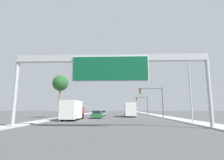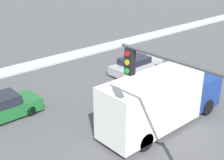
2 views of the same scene
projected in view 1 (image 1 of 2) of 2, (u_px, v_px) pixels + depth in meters
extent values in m
cube|color=#B5B5B5|center=(150.00, 114.00, 58.30)|extent=(3.00, 120.00, 0.15)
cube|color=#B5B5B5|center=(84.00, 114.00, 59.11)|extent=(2.00, 120.00, 0.15)
cylinder|color=#B2B2B7|center=(15.00, 91.00, 18.25)|extent=(0.38, 0.38, 7.54)
cylinder|color=#B2B2B7|center=(209.00, 90.00, 17.52)|extent=(0.38, 0.38, 7.54)
cube|color=#B2B2B7|center=(110.00, 58.00, 18.44)|extent=(19.90, 0.60, 0.70)
cube|color=white|center=(110.00, 69.00, 17.95)|extent=(7.88, 0.08, 2.67)
cube|color=#0C5133|center=(110.00, 68.00, 17.90)|extent=(7.68, 0.16, 2.47)
cube|color=#1E662D|center=(97.00, 115.00, 35.43)|extent=(1.90, 4.55, 0.77)
cube|color=#1E232D|center=(97.00, 112.00, 35.32)|extent=(1.67, 2.37, 0.58)
cylinder|color=black|center=(94.00, 116.00, 36.82)|extent=(0.22, 0.64, 0.64)
cylinder|color=black|center=(102.00, 116.00, 36.76)|extent=(0.22, 0.64, 0.64)
cylinder|color=black|center=(92.00, 117.00, 34.03)|extent=(0.22, 0.64, 0.64)
cylinder|color=black|center=(101.00, 117.00, 33.97)|extent=(0.22, 0.64, 0.64)
cube|color=#A5A8AD|center=(102.00, 114.00, 46.92)|extent=(1.86, 4.73, 0.68)
cube|color=#1E232D|center=(102.00, 112.00, 46.79)|extent=(1.64, 2.46, 0.52)
cylinder|color=black|center=(100.00, 114.00, 48.37)|extent=(0.22, 0.64, 0.64)
cylinder|color=black|center=(106.00, 114.00, 48.31)|extent=(0.22, 0.64, 0.64)
cylinder|color=black|center=(99.00, 115.00, 45.48)|extent=(0.22, 0.64, 0.64)
cylinder|color=black|center=(105.00, 115.00, 45.42)|extent=(0.22, 0.64, 0.64)
cube|color=navy|center=(129.00, 111.00, 45.03)|extent=(2.20, 2.41, 1.91)
cube|color=silver|center=(130.00, 109.00, 40.88)|extent=(2.39, 6.19, 2.96)
cylinder|color=black|center=(125.00, 114.00, 44.83)|extent=(0.28, 1.00, 1.00)
cylinder|color=black|center=(133.00, 114.00, 44.75)|extent=(0.28, 1.00, 1.00)
cylinder|color=black|center=(126.00, 115.00, 39.19)|extent=(0.28, 1.00, 1.00)
cylinder|color=black|center=(135.00, 115.00, 39.11)|extent=(0.28, 1.00, 1.00)
cube|color=red|center=(77.00, 112.00, 33.12)|extent=(2.17, 2.33, 1.90)
cube|color=silver|center=(72.00, 110.00, 29.11)|extent=(2.36, 5.99, 2.94)
cylinder|color=black|center=(72.00, 116.00, 32.93)|extent=(0.28, 1.00, 1.00)
cylinder|color=black|center=(83.00, 116.00, 32.85)|extent=(0.28, 1.00, 1.00)
cylinder|color=black|center=(62.00, 118.00, 27.46)|extent=(0.28, 1.00, 1.00)
cylinder|color=black|center=(75.00, 118.00, 27.39)|extent=(0.28, 1.00, 1.00)
cylinder|color=#4C4C4F|center=(163.00, 102.00, 37.15)|extent=(0.20, 0.20, 6.50)
cylinder|color=#4C4C4F|center=(150.00, 89.00, 37.72)|extent=(5.12, 0.14, 0.14)
cube|color=black|center=(140.00, 91.00, 37.71)|extent=(0.35, 0.28, 1.05)
cylinder|color=red|center=(140.00, 90.00, 37.61)|extent=(0.22, 0.04, 0.22)
cylinder|color=yellow|center=(140.00, 91.00, 37.55)|extent=(0.22, 0.04, 0.22)
cylinder|color=green|center=(140.00, 93.00, 37.49)|extent=(0.22, 0.04, 0.22)
cylinder|color=#4C4C4F|center=(147.00, 105.00, 56.83)|extent=(0.20, 0.20, 5.90)
cylinder|color=#4C4C4F|center=(141.00, 97.00, 57.33)|extent=(3.83, 0.14, 0.14)
cube|color=black|center=(136.00, 99.00, 57.29)|extent=(0.35, 0.28, 1.05)
cylinder|color=red|center=(136.00, 98.00, 57.19)|extent=(0.22, 0.04, 0.22)
cylinder|color=yellow|center=(136.00, 99.00, 57.13)|extent=(0.22, 0.04, 0.22)
cylinder|color=green|center=(136.00, 100.00, 57.08)|extent=(0.22, 0.04, 0.22)
cylinder|color=#8C704C|center=(60.00, 100.00, 36.31)|extent=(0.36, 0.36, 7.24)
sphere|color=#235B28|center=(60.00, 83.00, 36.89)|extent=(3.28, 3.28, 3.28)
cylinder|color=#B2B2B7|center=(190.00, 90.00, 23.09)|extent=(0.18, 0.18, 8.79)
cylinder|color=#B2B2B7|center=(178.00, 59.00, 23.82)|extent=(2.59, 0.12, 0.12)
cube|color=#B2B2A8|center=(169.00, 60.00, 23.86)|extent=(0.60, 0.28, 0.20)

